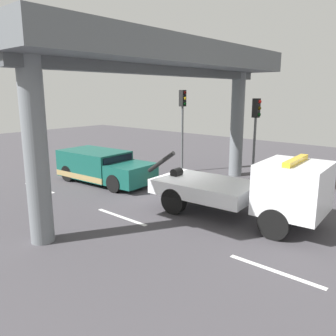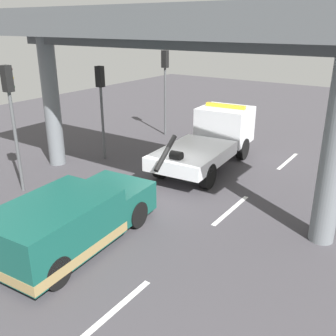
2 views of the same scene
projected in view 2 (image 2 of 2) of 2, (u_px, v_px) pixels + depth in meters
The scene contains 11 objects.
ground_plane at pixel (165, 192), 14.52m from camera, with size 60.00×40.00×0.10m, color #423F44.
lane_stripe_west at pixel (112, 312), 8.41m from camera, with size 2.60×0.16×0.01m, color silver.
lane_stripe_mid at pixel (231, 210), 13.03m from camera, with size 2.60×0.16×0.01m, color silver.
lane_stripe_east at pixel (288, 161), 17.65m from camera, with size 2.60×0.16×0.01m, color silver.
tow_truck_white at pixel (212, 137), 17.04m from camera, with size 7.32×2.81×2.46m.
towed_van_green at pixel (70, 222), 10.66m from camera, with size 5.34×2.54×1.58m.
overpass_structure at pixel (160, 34), 12.31m from camera, with size 3.60×13.57×6.49m.
traffic_light_near at pixel (11, 102), 13.39m from camera, with size 0.39×0.32×4.65m.
traffic_light_far at pixel (101, 93), 16.96m from camera, with size 0.39×0.32×4.25m.
traffic_light_mid at pixel (165, 75), 20.71m from camera, with size 0.39×0.32×4.64m.
traffic_cone_orange at pixel (114, 181), 14.63m from camera, with size 0.55×0.55×0.65m.
Camera 2 is at (-10.84, -7.61, 5.98)m, focal length 40.73 mm.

